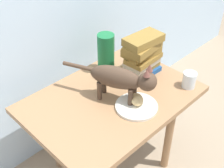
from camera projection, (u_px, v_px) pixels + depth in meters
The scene contains 8 objects.
ground_plane at pixel (112, 164), 1.81m from camera, with size 6.00×6.00×0.00m, color gray.
side_table at pixel (112, 107), 1.53m from camera, with size 0.85×0.60×0.54m.
plate at pixel (136, 106), 1.42m from camera, with size 0.20×0.20×0.01m, color silver.
bread_roll at pixel (137, 99), 1.41m from camera, with size 0.08×0.06×0.05m, color #E0BC7A.
cat at pixel (122, 78), 1.39m from camera, with size 0.23×0.45×0.23m.
book_stack at pixel (142, 55), 1.58m from camera, with size 0.23×0.15×0.24m.
green_vase at pixel (106, 53), 1.61m from camera, with size 0.09×0.09×0.22m, color #196B38.
candle_jar at pixel (189, 81), 1.53m from camera, with size 0.07×0.07×0.08m.
Camera 1 is at (-0.81, -0.82, 1.48)m, focal length 47.43 mm.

